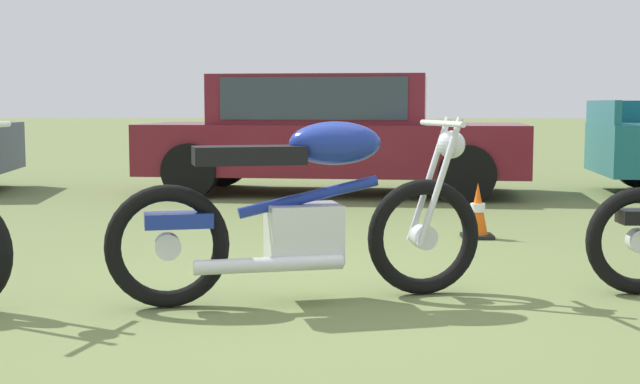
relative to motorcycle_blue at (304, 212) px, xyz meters
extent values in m
plane|color=olive|center=(0.07, 0.05, -0.49)|extent=(120.00, 120.00, 0.00)
torus|color=black|center=(0.67, 0.18, -0.16)|extent=(0.67, 0.26, 0.67)
torus|color=black|center=(-0.72, -0.19, -0.16)|extent=(0.67, 0.26, 0.67)
cylinder|color=silver|center=(0.67, 0.18, -0.16)|extent=(0.16, 0.13, 0.14)
cylinder|color=silver|center=(-0.72, -0.19, -0.16)|extent=(0.16, 0.13, 0.14)
cylinder|color=silver|center=(0.71, 0.29, 0.16)|extent=(0.27, 0.10, 0.72)
cylinder|color=silver|center=(0.76, 0.11, 0.16)|extent=(0.27, 0.10, 0.72)
cube|color=silver|center=(-0.01, 0.00, -0.11)|extent=(0.46, 0.39, 0.32)
cylinder|color=navy|center=(0.02, 0.01, 0.09)|extent=(0.78, 0.26, 0.22)
ellipsoid|color=navy|center=(0.17, 0.05, 0.38)|extent=(0.57, 0.38, 0.24)
cube|color=black|center=(-0.30, -0.07, 0.32)|extent=(0.64, 0.39, 0.10)
cube|color=navy|center=(-0.67, -0.17, -0.02)|extent=(0.39, 0.27, 0.08)
cylinder|color=silver|center=(0.77, 0.21, 0.49)|extent=(0.20, 0.63, 0.03)
sphere|color=silver|center=(0.83, 0.22, 0.37)|extent=(0.20, 0.20, 0.16)
cylinder|color=silver|center=(-0.18, -0.21, -0.25)|extent=(0.79, 0.28, 0.08)
torus|color=black|center=(1.91, 0.22, -0.18)|extent=(0.62, 0.10, 0.62)
cylinder|color=silver|center=(1.91, 0.22, -0.18)|extent=(0.14, 0.10, 0.14)
cube|color=maroon|center=(0.07, 5.80, 0.06)|extent=(4.69, 2.16, 0.60)
cube|color=maroon|center=(-0.08, 5.81, 0.64)|extent=(2.64, 1.79, 0.60)
cube|color=#2D3842|center=(-0.08, 5.81, 0.66)|extent=(2.27, 1.79, 0.48)
cylinder|color=black|center=(1.71, 6.44, -0.17)|extent=(0.66, 0.28, 0.64)
cylinder|color=black|center=(1.55, 4.85, -0.17)|extent=(0.66, 0.28, 0.64)
cylinder|color=black|center=(-1.42, 6.75, -0.17)|extent=(0.66, 0.28, 0.64)
cylinder|color=black|center=(-1.58, 5.15, -0.17)|extent=(0.66, 0.28, 0.64)
cube|color=#19606B|center=(3.30, 5.82, 0.50)|extent=(0.21, 1.62, 0.28)
cone|color=#EA590F|center=(1.30, 2.30, -0.27)|extent=(0.18, 0.18, 0.45)
cube|color=black|center=(1.30, 2.30, -0.48)|extent=(0.25, 0.25, 0.03)
cylinder|color=white|center=(1.30, 2.30, -0.24)|extent=(0.12, 0.12, 0.07)
camera|label=1|loc=(0.24, -4.75, 0.60)|focal=48.78mm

